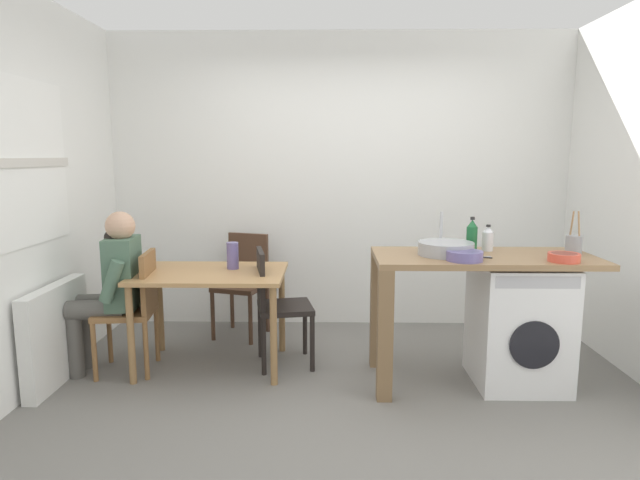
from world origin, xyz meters
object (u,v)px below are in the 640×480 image
(seated_person, at_px, (111,284))
(vase, at_px, (233,256))
(washing_machine, at_px, (518,324))
(colander, at_px, (564,257))
(utensil_crock, at_px, (574,244))
(chair_spare_by_wall, at_px, (244,278))
(chair_opposite, at_px, (275,301))
(bottle_tall_green, at_px, (472,236))
(mixing_bowl, at_px, (465,255))
(chair_person_seat, at_px, (135,305))
(bottle_squat_brown, at_px, (488,239))
(dining_table, at_px, (211,284))

(seated_person, distance_m, vase, 0.90)
(seated_person, height_order, washing_machine, seated_person)
(colander, bearing_deg, seated_person, 173.16)
(seated_person, xyz_separation_m, utensil_crock, (3.29, -0.10, 0.32))
(seated_person, height_order, colander, seated_person)
(chair_spare_by_wall, bearing_deg, chair_opposite, 132.98)
(bottle_tall_green, bearing_deg, mixing_bowl, -111.59)
(chair_opposite, bearing_deg, chair_person_seat, -94.08)
(colander, bearing_deg, bottle_squat_brown, 134.37)
(dining_table, bearing_deg, chair_spare_by_wall, 81.01)
(dining_table, relative_size, bottle_squat_brown, 5.83)
(chair_spare_by_wall, distance_m, bottle_squat_brown, 2.14)
(dining_table, height_order, vase, vase)
(chair_person_seat, relative_size, mixing_bowl, 3.83)
(chair_person_seat, distance_m, bottle_squat_brown, 2.61)
(bottle_squat_brown, relative_size, colander, 0.94)
(bottle_tall_green, distance_m, utensil_crock, 0.69)
(chair_opposite, bearing_deg, utensil_crock, 72.10)
(seated_person, bearing_deg, vase, -82.06)
(chair_opposite, distance_m, colander, 2.04)
(utensil_crock, bearing_deg, seated_person, 178.22)
(vase, bearing_deg, chair_opposite, -11.15)
(chair_spare_by_wall, height_order, seated_person, seated_person)
(chair_person_seat, bearing_deg, vase, -80.30)
(bottle_tall_green, relative_size, mixing_bowl, 1.06)
(mixing_bowl, relative_size, utensil_crock, 0.78)
(mixing_bowl, bearing_deg, dining_table, 165.37)
(bottle_tall_green, height_order, mixing_bowl, bottle_tall_green)
(chair_opposite, bearing_deg, chair_spare_by_wall, -165.46)
(chair_opposite, xyz_separation_m, utensil_crock, (2.10, -0.25, 0.48))
(chair_person_seat, relative_size, chair_spare_by_wall, 1.00)
(chair_spare_by_wall, height_order, bottle_tall_green, bottle_tall_green)
(chair_spare_by_wall, xyz_separation_m, bottle_squat_brown, (1.90, -0.86, 0.50))
(seated_person, bearing_deg, colander, -102.59)
(bottle_squat_brown, xyz_separation_m, mixing_bowl, (-0.25, -0.37, -0.05))
(dining_table, relative_size, chair_spare_by_wall, 1.22)
(dining_table, height_order, bottle_tall_green, bottle_tall_green)
(chair_spare_by_wall, bearing_deg, colander, 168.42)
(chair_spare_by_wall, bearing_deg, vase, 109.61)
(dining_table, height_order, chair_opposite, chair_opposite)
(dining_table, bearing_deg, seated_person, -171.25)
(washing_machine, distance_m, vase, 2.13)
(chair_opposite, height_order, utensil_crock, utensil_crock)
(seated_person, relative_size, mixing_bowl, 5.11)
(seated_person, bearing_deg, bottle_tall_green, -96.37)
(chair_opposite, xyz_separation_m, colander, (1.92, -0.52, 0.44))
(seated_person, bearing_deg, washing_machine, -98.79)
(bottle_squat_brown, bearing_deg, chair_person_seat, 179.98)
(seated_person, height_order, mixing_bowl, seated_person)
(mixing_bowl, bearing_deg, seated_person, 171.89)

